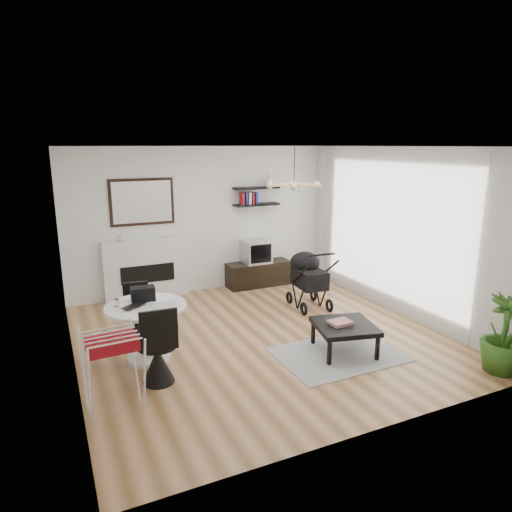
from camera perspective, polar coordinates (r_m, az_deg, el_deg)
name	(u,v)px	position (r m, az deg, el deg)	size (l,w,h in m)	color
floor	(259,337)	(6.75, 0.43, -10.06)	(5.00, 5.00, 0.00)	olive
ceiling	(260,146)	(6.17, 0.47, 13.54)	(5.00, 5.00, 0.00)	white
wall_back	(202,220)	(8.61, -6.71, 4.48)	(5.00, 5.00, 0.00)	white
wall_left	(65,266)	(5.75, -22.72, -1.17)	(5.00, 5.00, 0.00)	white
wall_right	(400,232)	(7.71, 17.52, 2.85)	(5.00, 5.00, 0.00)	white
sheer_curtain	(386,231)	(7.79, 15.99, 3.06)	(0.04, 3.60, 2.60)	white
fireplace	(146,262)	(8.40, -13.55, -0.68)	(1.50, 0.17, 2.16)	white
shelf_lower	(256,205)	(8.84, 0.05, 6.45)	(0.90, 0.25, 0.04)	black
shelf_upper	(256,188)	(8.80, 0.05, 8.51)	(0.90, 0.25, 0.04)	black
pendant_lamp	(294,185)	(6.79, 4.78, 8.86)	(0.90, 0.90, 0.10)	#E4BB77
tv_console	(259,274)	(9.02, 0.32, -2.24)	(1.27, 0.44, 0.47)	black
crt_tv	(256,251)	(8.88, 0.04, 0.57)	(0.51, 0.45, 0.45)	silver
dining_table	(147,324)	(6.05, -13.49, -8.26)	(1.03, 1.03, 0.75)	white
laptop	(137,307)	(5.88, -14.68, -6.17)	(0.34, 0.22, 0.03)	black
black_bag	(143,294)	(6.12, -13.95, -4.60)	(0.30, 0.18, 0.18)	black
newspaper	(165,305)	(5.89, -11.31, -6.06)	(0.32, 0.26, 0.01)	silver
drinking_glass	(117,303)	(6.00, -17.00, -5.61)	(0.06, 0.06, 0.09)	white
chair_far	(138,323)	(6.74, -14.52, -8.13)	(0.40, 0.41, 0.82)	black
chair_near	(158,359)	(5.54, -12.15, -12.44)	(0.46, 0.48, 0.97)	black
drying_rack	(114,370)	(5.08, -17.38, -13.49)	(0.60, 0.57, 0.86)	white
stroller	(308,281)	(7.88, 6.51, -3.11)	(0.60, 0.89, 1.05)	black
rug	(338,354)	(6.31, 10.25, -11.99)	(1.62, 1.17, 0.01)	#959595
coffee_table	(345,327)	(6.26, 11.01, -8.73)	(0.92, 0.92, 0.39)	black
magazines	(340,322)	(6.23, 10.48, -8.17)	(0.29, 0.23, 0.04)	#BF342F
potted_plant	(504,335)	(6.36, 28.63, -8.64)	(0.54, 0.54, 0.97)	#2F5F1B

